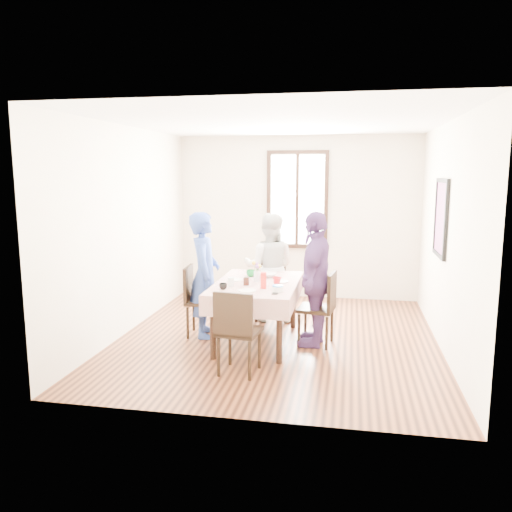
# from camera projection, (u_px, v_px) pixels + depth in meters

# --- Properties ---
(ground) EXTENTS (4.50, 4.50, 0.00)m
(ground) POSITION_uv_depth(u_px,v_px,m) (277.00, 337.00, 6.57)
(ground) COLOR black
(ground) RESTS_ON ground
(back_wall) EXTENTS (4.00, 0.00, 4.00)m
(back_wall) POSITION_uv_depth(u_px,v_px,m) (297.00, 218.00, 8.53)
(back_wall) COLOR beige
(back_wall) RESTS_ON ground
(right_wall) EXTENTS (0.00, 4.50, 4.50)m
(right_wall) POSITION_uv_depth(u_px,v_px,m) (446.00, 237.00, 5.99)
(right_wall) COLOR beige
(right_wall) RESTS_ON ground
(window_frame) EXTENTS (1.02, 0.06, 1.62)m
(window_frame) POSITION_uv_depth(u_px,v_px,m) (297.00, 200.00, 8.46)
(window_frame) COLOR black
(window_frame) RESTS_ON back_wall
(window_pane) EXTENTS (0.90, 0.02, 1.50)m
(window_pane) POSITION_uv_depth(u_px,v_px,m) (297.00, 200.00, 8.47)
(window_pane) COLOR white
(window_pane) RESTS_ON back_wall
(art_poster) EXTENTS (0.04, 0.76, 0.96)m
(art_poster) POSITION_uv_depth(u_px,v_px,m) (441.00, 218.00, 6.25)
(art_poster) COLOR red
(art_poster) RESTS_ON right_wall
(dining_table) EXTENTS (0.88, 1.47, 0.75)m
(dining_table) POSITION_uv_depth(u_px,v_px,m) (257.00, 313.00, 6.34)
(dining_table) COLOR black
(dining_table) RESTS_ON ground
(tablecloth) EXTENTS (1.00, 1.59, 0.01)m
(tablecloth) POSITION_uv_depth(u_px,v_px,m) (257.00, 283.00, 6.28)
(tablecloth) COLOR #570B08
(tablecloth) RESTS_ON dining_table
(chair_left) EXTENTS (0.45, 0.45, 0.91)m
(chair_left) POSITION_uv_depth(u_px,v_px,m) (203.00, 301.00, 6.59)
(chair_left) COLOR black
(chair_left) RESTS_ON ground
(chair_right) EXTENTS (0.48, 0.48, 0.91)m
(chair_right) POSITION_uv_depth(u_px,v_px,m) (316.00, 308.00, 6.24)
(chair_right) COLOR black
(chair_right) RESTS_ON ground
(chair_far) EXTENTS (0.42, 0.42, 0.91)m
(chair_far) POSITION_uv_depth(u_px,v_px,m) (270.00, 288.00, 7.30)
(chair_far) COLOR black
(chair_far) RESTS_ON ground
(chair_near) EXTENTS (0.47, 0.47, 0.91)m
(chair_near) POSITION_uv_depth(u_px,v_px,m) (239.00, 331.00, 5.35)
(chair_near) COLOR black
(chair_near) RESTS_ON ground
(person_left) EXTENTS (0.49, 0.65, 1.61)m
(person_left) POSITION_uv_depth(u_px,v_px,m) (204.00, 275.00, 6.53)
(person_left) COLOR #2A4290
(person_left) RESTS_ON ground
(person_far) EXTENTS (0.76, 0.60, 1.54)m
(person_far) POSITION_uv_depth(u_px,v_px,m) (269.00, 267.00, 7.24)
(person_far) COLOR beige
(person_far) RESTS_ON ground
(person_right) EXTENTS (0.50, 1.00, 1.65)m
(person_right) POSITION_uv_depth(u_px,v_px,m) (315.00, 279.00, 6.18)
(person_right) COLOR #503168
(person_right) RESTS_ON ground
(mug_black) EXTENTS (0.10, 0.10, 0.07)m
(mug_black) POSITION_uv_depth(u_px,v_px,m) (223.00, 286.00, 5.90)
(mug_black) COLOR black
(mug_black) RESTS_ON tablecloth
(mug_flag) EXTENTS (0.14, 0.14, 0.10)m
(mug_flag) POSITION_uv_depth(u_px,v_px,m) (277.00, 281.00, 6.12)
(mug_flag) COLOR red
(mug_flag) RESTS_ON tablecloth
(mug_green) EXTENTS (0.14, 0.14, 0.09)m
(mug_green) POSITION_uv_depth(u_px,v_px,m) (251.00, 273.00, 6.62)
(mug_green) COLOR #0C7226
(mug_green) RESTS_ON tablecloth
(serving_bowl) EXTENTS (0.25, 0.25, 0.05)m
(serving_bowl) POSITION_uv_depth(u_px,v_px,m) (269.00, 275.00, 6.60)
(serving_bowl) COLOR white
(serving_bowl) RESTS_ON tablecloth
(juice_carton) EXTENTS (0.06, 0.06, 0.19)m
(juice_carton) POSITION_uv_depth(u_px,v_px,m) (264.00, 280.00, 5.93)
(juice_carton) COLOR red
(juice_carton) RESTS_ON tablecloth
(butter_tub) EXTENTS (0.13, 0.13, 0.06)m
(butter_tub) POSITION_uv_depth(u_px,v_px,m) (278.00, 289.00, 5.78)
(butter_tub) COLOR white
(butter_tub) RESTS_ON tablecloth
(jam_jar) EXTENTS (0.07, 0.07, 0.10)m
(jam_jar) POSITION_uv_depth(u_px,v_px,m) (246.00, 281.00, 6.11)
(jam_jar) COLOR black
(jam_jar) RESTS_ON tablecloth
(drinking_glass) EXTENTS (0.07, 0.07, 0.11)m
(drinking_glass) POSITION_uv_depth(u_px,v_px,m) (231.00, 282.00, 6.06)
(drinking_glass) COLOR silver
(drinking_glass) RESTS_ON tablecloth
(smartphone) EXTENTS (0.06, 0.13, 0.01)m
(smartphone) POSITION_uv_depth(u_px,v_px,m) (275.00, 293.00, 5.70)
(smartphone) COLOR black
(smartphone) RESTS_ON tablecloth
(flower_vase) EXTENTS (0.07, 0.07, 0.13)m
(flower_vase) POSITION_uv_depth(u_px,v_px,m) (257.00, 276.00, 6.31)
(flower_vase) COLOR silver
(flower_vase) RESTS_ON tablecloth
(plate_left) EXTENTS (0.20, 0.20, 0.01)m
(plate_left) POSITION_uv_depth(u_px,v_px,m) (235.00, 280.00, 6.40)
(plate_left) COLOR white
(plate_left) RESTS_ON tablecloth
(plate_right) EXTENTS (0.20, 0.20, 0.01)m
(plate_right) POSITION_uv_depth(u_px,v_px,m) (280.00, 281.00, 6.30)
(plate_right) COLOR white
(plate_right) RESTS_ON tablecloth
(plate_far) EXTENTS (0.20, 0.20, 0.01)m
(plate_far) POSITION_uv_depth(u_px,v_px,m) (265.00, 273.00, 6.82)
(plate_far) COLOR white
(plate_far) RESTS_ON tablecloth
(plate_near) EXTENTS (0.20, 0.20, 0.01)m
(plate_near) POSITION_uv_depth(u_px,v_px,m) (247.00, 291.00, 5.81)
(plate_near) COLOR white
(plate_near) RESTS_ON tablecloth
(butter_lid) EXTENTS (0.12, 0.12, 0.01)m
(butter_lid) POSITION_uv_depth(u_px,v_px,m) (278.00, 286.00, 5.77)
(butter_lid) COLOR blue
(butter_lid) RESTS_ON butter_tub
(flower_bunch) EXTENTS (0.09, 0.09, 0.10)m
(flower_bunch) POSITION_uv_depth(u_px,v_px,m) (257.00, 267.00, 6.29)
(flower_bunch) COLOR yellow
(flower_bunch) RESTS_ON flower_vase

